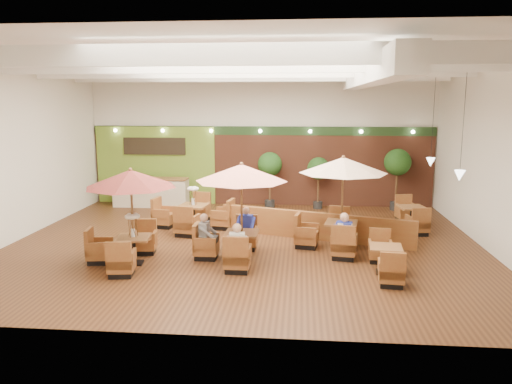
# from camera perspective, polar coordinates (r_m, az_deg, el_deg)

# --- Properties ---
(room) EXTENTS (14.04, 14.00, 5.52)m
(room) POSITION_cam_1_polar(r_m,az_deg,el_deg) (15.65, 0.05, 8.16)
(room) COLOR #381E0F
(room) RESTS_ON ground
(service_counter) EXTENTS (3.00, 0.75, 1.18)m
(service_counter) POSITION_cam_1_polar(r_m,az_deg,el_deg) (20.70, -11.90, -0.04)
(service_counter) COLOR beige
(service_counter) RESTS_ON ground
(booth_divider) EXTENTS (5.94, 2.08, 0.86)m
(booth_divider) POSITION_cam_1_polar(r_m,az_deg,el_deg) (15.56, 6.59, -3.84)
(booth_divider) COLOR brown
(booth_divider) RESTS_ON ground
(table_0) EXTENTS (2.45, 2.55, 2.55)m
(table_0) POSITION_cam_1_polar(r_m,az_deg,el_deg) (13.23, -14.29, -0.41)
(table_0) COLOR brown
(table_0) RESTS_ON ground
(table_1) EXTENTS (2.51, 2.58, 2.65)m
(table_1) POSITION_cam_1_polar(r_m,az_deg,el_deg) (13.16, -1.95, 0.22)
(table_1) COLOR brown
(table_1) RESTS_ON ground
(table_2) EXTENTS (2.62, 2.74, 2.72)m
(table_2) POSITION_cam_1_polar(r_m,az_deg,el_deg) (14.40, 9.61, 1.13)
(table_2) COLOR brown
(table_2) RESTS_ON ground
(table_3) EXTENTS (2.78, 2.78, 1.58)m
(table_3) POSITION_cam_1_polar(r_m,az_deg,el_deg) (16.94, -7.16, -2.66)
(table_3) COLOR brown
(table_3) RESTS_ON ground
(table_4) EXTENTS (0.85, 2.36, 0.87)m
(table_4) POSITION_cam_1_polar(r_m,az_deg,el_deg) (12.88, 14.55, -7.55)
(table_4) COLOR brown
(table_4) RESTS_ON ground
(table_5) EXTENTS (0.96, 2.56, 0.93)m
(table_5) POSITION_cam_1_polar(r_m,az_deg,el_deg) (17.67, 17.33, -2.79)
(table_5) COLOR brown
(table_5) RESTS_ON ground
(topiary_0) EXTENTS (0.97, 0.97, 2.24)m
(topiary_0) POSITION_cam_1_polar(r_m,az_deg,el_deg) (19.86, 1.59, 2.93)
(topiary_0) COLOR black
(topiary_0) RESTS_ON ground
(topiary_1) EXTENTS (0.89, 0.89, 2.06)m
(topiary_1) POSITION_cam_1_polar(r_m,az_deg,el_deg) (19.86, 7.15, 2.45)
(topiary_1) COLOR black
(topiary_1) RESTS_ON ground
(topiary_2) EXTENTS (1.04, 1.04, 2.42)m
(topiary_2) POSITION_cam_1_polar(r_m,az_deg,el_deg) (20.16, 15.86, 3.03)
(topiary_2) COLOR black
(topiary_2) RESTS_ON ground
(diner_0) EXTENTS (0.41, 0.34, 0.80)m
(diner_0) POSITION_cam_1_polar(r_m,az_deg,el_deg) (12.47, -2.17, -5.77)
(diner_0) COLOR white
(diner_0) RESTS_ON ground
(diner_1) EXTENTS (0.40, 0.34, 0.78)m
(diner_1) POSITION_cam_1_polar(r_m,az_deg,el_deg) (14.33, -1.18, -3.67)
(diner_1) COLOR #2634A7
(diner_1) RESTS_ON ground
(diner_2) EXTENTS (0.31, 0.39, 0.79)m
(diner_2) POSITION_cam_1_polar(r_m,az_deg,el_deg) (13.55, -5.73, -4.53)
(diner_2) COLOR slate
(diner_2) RESTS_ON ground
(diner_3) EXTENTS (0.45, 0.41, 0.83)m
(diner_3) POSITION_cam_1_polar(r_m,az_deg,el_deg) (13.67, 10.06, -4.43)
(diner_3) COLOR #2634A7
(diner_3) RESTS_ON ground
(diner_4) EXTENTS (0.38, 0.30, 0.79)m
(diner_4) POSITION_cam_1_polar(r_m,az_deg,el_deg) (13.68, 10.06, -4.49)
(diner_4) COLOR white
(diner_4) RESTS_ON ground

